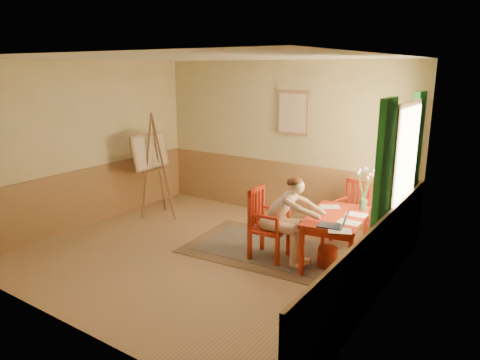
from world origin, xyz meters
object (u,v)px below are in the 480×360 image
Objects in this scene: chair_left at (266,224)px; table at (337,221)px; figure at (285,215)px; laptop at (335,224)px; easel at (152,156)px; chair_back at (352,212)px.

table is at bearing 21.44° from chair_left.
figure is (-0.62, -0.34, 0.06)m from table.
figure is 3.13× the size of laptop.
figure is 0.79m from laptop.
chair_left is (-0.91, -0.36, -0.11)m from table.
chair_back is at bearing 13.16° from easel.
chair_left is 2.81m from easel.
figure is (-0.50, -1.29, 0.21)m from chair_back.
chair_back is at bearing 97.09° from table.
figure is 3.06m from easel.
chair_back is 1.46m from laptop.
figure is at bearing 2.15° from chair_left.
chair_back is 3.64m from easel.
easel is at bearing 170.92° from figure.
chair_left is at bearing -177.85° from figure.
figure reaches higher than chair_left.
laptop reaches higher than table.
figure reaches higher than laptop.
chair_left is 2.58× the size of laptop.
chair_left is 0.34m from figure.
laptop is 0.21× the size of easel.
figure is at bearing -9.08° from easel.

